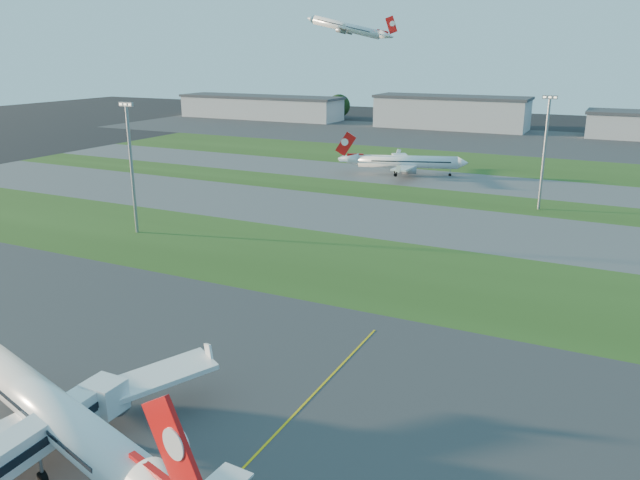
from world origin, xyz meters
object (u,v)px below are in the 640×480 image
Objects in this scene: airliner_parked at (51,412)px; airliner_taxiing at (406,162)px; light_mast_centre at (545,145)px; light_mast_west at (131,160)px.

airliner_taxiing is at bearing 111.86° from airliner_parked.
airliner_taxiing is 49.80m from light_mast_centre.
light_mast_west reaches higher than airliner_taxiing.
light_mast_west is at bearing 142.36° from airliner_parked.
airliner_parked reaches higher than airliner_taxiing.
light_mast_centre is at bearing 38.66° from light_mast_west.
airliner_taxiing is 1.33× the size of light_mast_west.
airliner_parked is at bearing -53.64° from light_mast_west.
airliner_taxiing is 1.33× the size of light_mast_centre.
airliner_parked is 1.46× the size of light_mast_centre.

